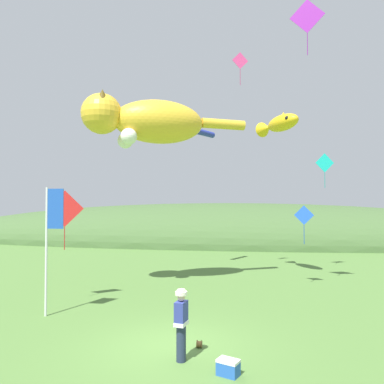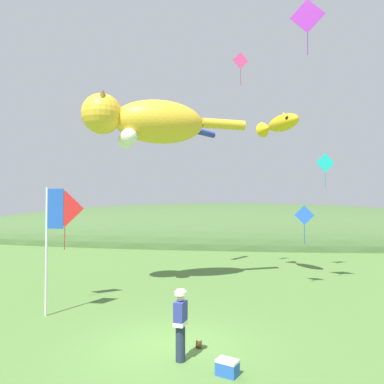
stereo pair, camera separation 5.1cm
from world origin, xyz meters
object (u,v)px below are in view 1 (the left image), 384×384
at_px(kite_spool, 199,344).
at_px(kite_diamond_blue, 304,216).
at_px(picnic_cooler, 228,367).
at_px(kite_diamond_teal, 325,163).
at_px(festival_banner_pole, 51,231).
at_px(kite_tube_streamer, 203,133).
at_px(festival_attendant, 181,323).
at_px(kite_diamond_violet, 307,17).
at_px(kite_giant_cat, 147,121).
at_px(kite_diamond_red, 65,209).
at_px(kite_fish_windsock, 279,124).
at_px(kite_diamond_pink, 240,61).

relative_size(kite_spool, kite_diamond_blue, 0.11).
height_order(picnic_cooler, kite_diamond_teal, kite_diamond_teal).
distance_m(festival_banner_pole, kite_tube_streamer, 12.03).
xyz_separation_m(festival_attendant, festival_banner_pole, (-5.16, 3.00, 1.99)).
xyz_separation_m(festival_banner_pole, kite_diamond_violet, (9.25, 3.08, 8.50)).
xyz_separation_m(kite_diamond_blue, kite_diamond_teal, (1.82, 4.25, 2.90)).
height_order(kite_diamond_blue, kite_diamond_violet, kite_diamond_violet).
height_order(kite_giant_cat, kite_diamond_teal, kite_giant_cat).
height_order(festival_attendant, kite_spool, festival_attendant).
relative_size(kite_spool, kite_diamond_violet, 0.09).
relative_size(kite_tube_streamer, kite_diamond_teal, 0.93).
height_order(festival_attendant, kite_diamond_red, kite_diamond_red).
bearing_deg(kite_diamond_blue, kite_fish_windsock, 124.36).
relative_size(kite_fish_windsock, kite_tube_streamer, 1.67).
bearing_deg(picnic_cooler, kite_diamond_blue, 71.84).
bearing_deg(kite_diamond_violet, kite_diamond_blue, 85.46).
distance_m(picnic_cooler, kite_tube_streamer, 15.87).
bearing_deg(picnic_cooler, festival_attendant, 153.72).
bearing_deg(kite_giant_cat, kite_fish_windsock, 25.65).
distance_m(kite_spool, kite_diamond_red, 7.77).
distance_m(festival_attendant, kite_diamond_blue, 10.16).
distance_m(kite_diamond_blue, kite_diamond_red, 10.67).
relative_size(festival_banner_pole, kite_diamond_pink, 2.45).
height_order(kite_diamond_red, kite_diamond_pink, kite_diamond_pink).
relative_size(kite_giant_cat, kite_fish_windsock, 2.32).
height_order(picnic_cooler, kite_diamond_pink, kite_diamond_pink).
height_order(kite_diamond_blue, kite_diamond_red, kite_diamond_red).
bearing_deg(kite_diamond_pink, kite_diamond_red, -136.19).
distance_m(kite_spool, kite_tube_streamer, 14.53).
height_order(festival_banner_pole, kite_giant_cat, kite_giant_cat).
distance_m(festival_attendant, kite_fish_windsock, 12.96).
bearing_deg(kite_diamond_pink, kite_giant_cat, -138.36).
bearing_deg(picnic_cooler, kite_diamond_red, 141.97).
distance_m(picnic_cooler, festival_banner_pole, 7.80).
bearing_deg(festival_banner_pole, kite_tube_streamer, 66.89).
bearing_deg(festival_attendant, kite_fish_windsock, 72.35).
height_order(festival_attendant, picnic_cooler, festival_attendant).
distance_m(kite_spool, kite_diamond_violet, 13.00).
relative_size(festival_attendant, kite_fish_windsock, 0.57).
bearing_deg(kite_diamond_blue, kite_giant_cat, -168.23).
height_order(kite_spool, picnic_cooler, picnic_cooler).
xyz_separation_m(picnic_cooler, festival_banner_pole, (-6.36, 3.59, 2.76)).
xyz_separation_m(kite_tube_streamer, kite_diamond_red, (-4.56, -8.34, -4.46)).
bearing_deg(kite_spool, festival_attendant, -110.03).
xyz_separation_m(kite_giant_cat, kite_diamond_red, (-2.58, -2.77, -4.00)).
xyz_separation_m(kite_spool, kite_fish_windsock, (2.96, 9.44, 7.90)).
distance_m(kite_giant_cat, kite_diamond_pink, 6.92).
relative_size(festival_attendant, kite_diamond_violet, 0.78).
height_order(kite_fish_windsock, kite_diamond_violet, kite_diamond_violet).
bearing_deg(kite_giant_cat, kite_tube_streamer, 70.39).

